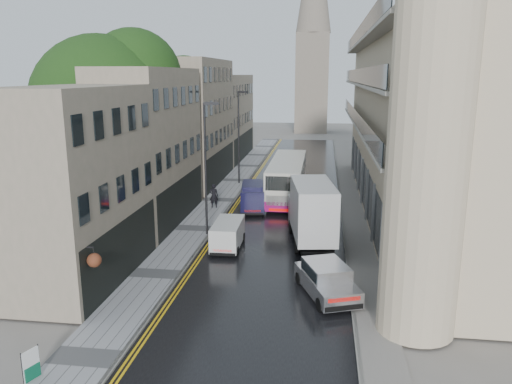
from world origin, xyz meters
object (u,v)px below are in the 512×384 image
(navy_van, at_px, (242,200))
(lamp_post_far, at_px, (239,138))
(tree_far, at_px, (165,122))
(white_lorry, at_px, (297,221))
(silver_hatchback, at_px, (320,294))
(estate_sign, at_px, (31,365))
(lamp_post_near, at_px, (206,170))
(pedestrian, at_px, (214,196))
(white_van, at_px, (212,241))
(tree_near, at_px, (103,128))
(cream_bus, at_px, (269,187))

(navy_van, height_order, lamp_post_far, lamp_post_far)
(tree_far, height_order, white_lorry, tree_far)
(silver_hatchback, relative_size, estate_sign, 3.90)
(tree_far, bearing_deg, estate_sign, -80.86)
(lamp_post_near, height_order, estate_sign, lamp_post_near)
(silver_hatchback, bearing_deg, pedestrian, 96.45)
(white_van, xyz_separation_m, lamp_post_far, (-1.71, 19.96, 3.72))
(pedestrian, bearing_deg, estate_sign, 80.39)
(lamp_post_near, bearing_deg, pedestrian, 79.57)
(tree_near, relative_size, white_lorry, 1.76)
(navy_van, bearing_deg, white_van, -99.44)
(tree_near, distance_m, white_van, 12.16)
(tree_near, bearing_deg, lamp_post_near, -14.09)
(silver_hatchback, relative_size, pedestrian, 2.29)
(white_van, bearing_deg, lamp_post_far, 93.67)
(tree_near, xyz_separation_m, tree_far, (0.30, 13.00, -0.72))
(white_lorry, height_order, silver_hatchback, white_lorry)
(tree_far, relative_size, lamp_post_near, 1.42)
(tree_far, xyz_separation_m, cream_bus, (10.81, -6.91, -4.53))
(silver_hatchback, height_order, navy_van, navy_van)
(lamp_post_near, bearing_deg, white_van, -91.33)
(silver_hatchback, bearing_deg, lamp_post_near, 106.42)
(lamp_post_far, relative_size, estate_sign, 7.86)
(pedestrian, xyz_separation_m, lamp_post_far, (0.45, 9.50, 3.51))
(lamp_post_near, bearing_deg, lamp_post_far, 73.08)
(tree_near, bearing_deg, tree_far, 88.68)
(white_lorry, height_order, white_van, white_lorry)
(tree_far, relative_size, estate_sign, 10.91)
(tree_far, bearing_deg, white_van, -65.04)
(cream_bus, bearing_deg, lamp_post_near, -112.66)
(estate_sign, bearing_deg, cream_bus, 98.35)
(silver_hatchback, height_order, estate_sign, silver_hatchback)
(tree_near, bearing_deg, lamp_post_far, 63.30)
(navy_van, xyz_separation_m, lamp_post_far, (-2.09, 11.01, 3.43))
(tree_far, xyz_separation_m, lamp_post_far, (6.93, 1.38, -1.62))
(navy_van, relative_size, lamp_post_far, 0.51)
(estate_sign, bearing_deg, pedestrian, 107.88)
(white_van, bearing_deg, silver_hatchback, -46.25)
(cream_bus, distance_m, white_van, 11.89)
(lamp_post_far, xyz_separation_m, estate_sign, (-1.78, -33.38, -3.91))
(tree_far, relative_size, white_lorry, 1.58)
(lamp_post_near, bearing_deg, tree_near, 147.00)
(tree_far, distance_m, lamp_post_far, 7.25)
(lamp_post_far, height_order, estate_sign, lamp_post_far)
(pedestrian, distance_m, lamp_post_near, 7.71)
(tree_far, xyz_separation_m, pedestrian, (6.48, -8.12, -5.14))
(white_lorry, xyz_separation_m, navy_van, (-4.68, 8.00, -0.91))
(lamp_post_near, bearing_deg, navy_van, 55.14)
(cream_bus, xyz_separation_m, pedestrian, (-4.33, -1.20, -0.61))
(cream_bus, bearing_deg, white_lorry, -75.18)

